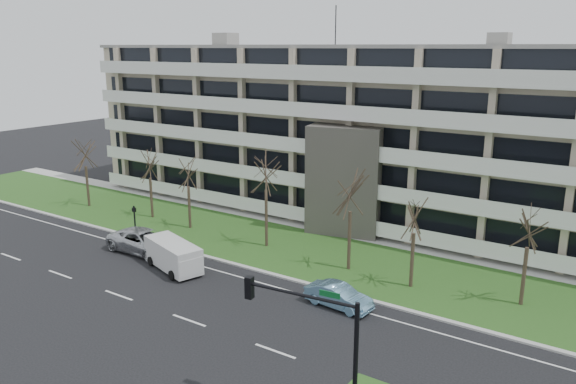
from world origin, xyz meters
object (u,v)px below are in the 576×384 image
Objects in this scene: traffic_signal at (316,338)px; white_van at (174,253)px; silver_pickup at (145,241)px; blue_sedan at (338,296)px; pedestrian_signal at (135,220)px.

white_van is at bearing 146.88° from traffic_signal.
white_van is 18.97m from traffic_signal.
silver_pickup is 1.13× the size of white_van.
silver_pickup is at bearing 148.95° from traffic_signal.
white_van is at bearing 100.26° from blue_sedan.
white_van is 0.92× the size of traffic_signal.
pedestrian_signal is (-18.80, 1.00, 1.26)m from blue_sedan.
silver_pickup is at bearing 94.46° from blue_sedan.
pedestrian_signal is (-6.43, 2.27, 0.76)m from white_van.
pedestrian_signal is at bearing 178.33° from white_van.
white_van is 6.86m from pedestrian_signal.
pedestrian_signal is (-2.17, 1.02, 1.09)m from silver_pickup.
blue_sedan is (16.62, 0.02, -0.17)m from silver_pickup.
traffic_signal is (4.33, -9.88, 3.18)m from blue_sedan.
white_van reaches higher than silver_pickup.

